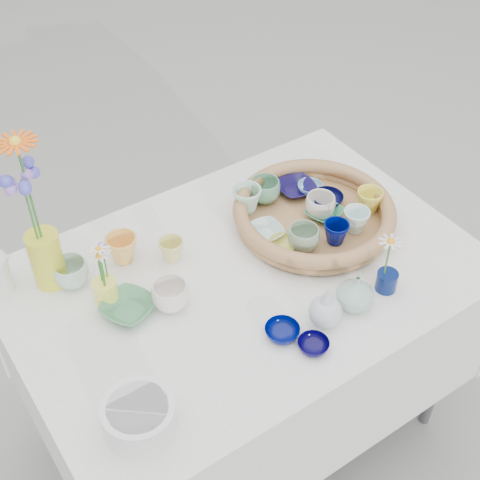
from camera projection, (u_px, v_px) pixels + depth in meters
ground at (243, 425)px, 2.34m from camera, size 80.00×80.00×0.00m
display_table at (243, 425)px, 2.34m from camera, size 1.26×0.86×0.77m
wicker_tray at (314, 214)px, 1.94m from camera, size 0.47×0.47×0.08m
tray_ceramic_0 at (296, 188)px, 2.04m from camera, size 0.13×0.13×0.03m
tray_ceramic_1 at (327, 200)px, 2.00m from camera, size 0.12×0.12×0.03m
tray_ceramic_2 at (369, 201)px, 1.96m from camera, size 0.10×0.10×0.07m
tray_ceramic_3 at (324, 213)px, 1.96m from camera, size 0.13×0.13×0.03m
tray_ceramic_4 at (304, 238)px, 1.85m from camera, size 0.12×0.12×0.07m
tray_ceramic_5 at (265, 232)px, 1.90m from camera, size 0.11×0.11×0.03m
tray_ceramic_6 at (247, 200)px, 1.96m from camera, size 0.11×0.11×0.08m
tray_ceramic_7 at (320, 206)px, 1.95m from camera, size 0.11×0.11×0.07m
tray_ceramic_8 at (310, 188)px, 2.05m from camera, size 0.08×0.08×0.02m
tray_ceramic_9 at (336, 233)px, 1.86m from camera, size 0.09×0.09×0.07m
tray_ceramic_10 at (283, 245)px, 1.86m from camera, size 0.11×0.11×0.03m
tray_ceramic_11 at (356, 221)px, 1.90m from camera, size 0.08×0.08×0.07m
tray_ceramic_12 at (265, 191)px, 2.00m from camera, size 0.11×0.11×0.07m
loose_ceramic_0 at (122, 249)px, 1.83m from camera, size 0.10×0.10×0.08m
loose_ceramic_1 at (171, 250)px, 1.84m from camera, size 0.08×0.08×0.06m
loose_ceramic_2 at (128, 308)px, 1.71m from camera, size 0.17×0.17×0.03m
loose_ceramic_3 at (170, 296)px, 1.71m from camera, size 0.12×0.12×0.08m
loose_ceramic_4 at (282, 332)px, 1.65m from camera, size 0.09×0.09×0.03m
loose_ceramic_5 at (71, 273)px, 1.77m from camera, size 0.12×0.12×0.07m
loose_ceramic_6 at (313, 345)px, 1.62m from camera, size 0.08×0.08×0.02m
fluted_bowl at (139, 418)px, 1.44m from camera, size 0.21×0.21×0.08m
bud_vase_paleblue at (326, 306)px, 1.65m from camera, size 0.10×0.10×0.13m
bud_vase_seafoam at (356, 292)px, 1.70m from camera, size 0.13×0.13×0.10m
bud_vase_cobalt at (387, 281)px, 1.76m from camera, size 0.07×0.07×0.06m
single_daisy at (388, 258)px, 1.70m from camera, size 0.09×0.09×0.13m
tall_vase_yellow at (47, 259)px, 1.74m from camera, size 0.10×0.10×0.16m
gerbera at (29, 192)px, 1.59m from camera, size 0.12×0.12×0.31m
hydrangea at (30, 210)px, 1.62m from camera, size 0.09×0.09×0.26m
daisy_cup at (106, 291)px, 1.73m from camera, size 0.08×0.08×0.07m
daisy_posy at (104, 261)px, 1.66m from camera, size 0.08×0.08×0.13m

